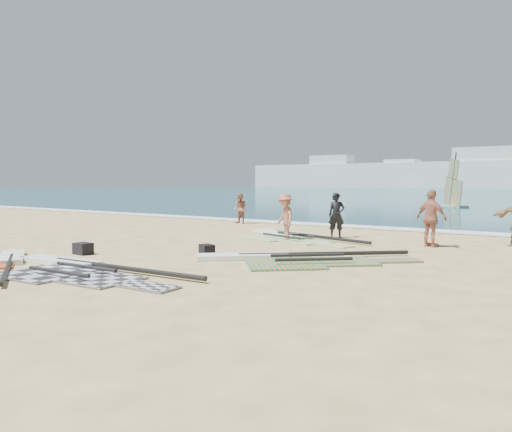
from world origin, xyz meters
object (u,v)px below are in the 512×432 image
Objects in this scene: beachgoer_back at (431,218)px; beachgoer_left at (240,209)px; rig_grey at (75,269)px; gear_bag_near at (83,249)px; rig_green at (289,236)px; rig_orange at (289,259)px; beachgoer_mid at (285,217)px; person_wetsuit at (336,215)px; gear_bag_far at (207,249)px.

beachgoer_left is at bearing 2.48° from beachgoer_back.
rig_grey is 11.23× the size of gear_bag_near.
rig_orange is (2.82, -4.61, 0.00)m from rig_green.
beachgoer_back is (7.70, 7.35, 0.75)m from gear_bag_near.
beachgoer_left is 7.11m from beachgoer_mid.
beachgoer_left is (-5.09, 3.82, 0.70)m from rig_green.
beachgoer_back is at bearing -45.91° from person_wetsuit.
rig_green is at bearing 25.33° from beachgoer_back.
beachgoer_back is (4.80, 5.31, 0.78)m from gear_bag_far.
rig_green is 12.04× the size of gear_bag_far.
beachgoer_mid is (-1.12, -1.82, 0.00)m from person_wetsuit.
rig_grey is 13.41m from beachgoer_left.
gear_bag_far is 7.20m from beachgoer_back.
beachgoer_left is (-6.53, 2.79, -0.08)m from person_wetsuit.
rig_green is at bearing 69.35° from gear_bag_near.
rig_orange is 2.92× the size of beachgoer_back.
person_wetsuit is (-1.38, 5.63, 0.79)m from rig_orange.
gear_bag_near is 0.31× the size of beachgoer_mid.
rig_grey is 3.91× the size of beachgoer_left.
beachgoer_back is (10.16, -3.46, 0.17)m from beachgoer_left.
person_wetsuit is 3.69m from beachgoer_back.
gear_bag_near is at bearing 64.91° from beachgoer_back.
beachgoer_mid reaches higher than rig_grey.
beachgoer_left is at bearing 106.84° from rig_grey.
rig_grey is at bearing -76.27° from rig_green.
beachgoer_left is 0.82× the size of beachgoer_back.
rig_green is 1.16m from beachgoer_mid.
rig_green is 5.40m from rig_orange.
beachgoer_mid reaches higher than person_wetsuit.
person_wetsuit is at bearing -14.86° from beachgoer_left.
rig_grey is at bearing 79.92° from beachgoer_back.
beachgoer_left is 10.74m from beachgoer_back.
rig_grey is 3.89m from gear_bag_far.
rig_grey is 3.51× the size of person_wetsuit.
rig_grey is 3.50× the size of beachgoer_mid.
gear_bag_far is 4.21m from beachgoer_mid.
beachgoer_mid reaches higher than gear_bag_far.
beachgoer_left is (-2.46, 10.81, 0.58)m from gear_bag_near.
beachgoer_back reaches higher than beachgoer_left.
beachgoer_left is at bearing 121.35° from person_wetsuit.
gear_bag_far is at bearing 35.13° from gear_bag_near.
rig_grey is 2.79m from gear_bag_near.
gear_bag_far is (-2.55, -0.34, 0.09)m from rig_orange.
person_wetsuit reaches higher than beachgoer_left.
rig_green is 3.39× the size of beachgoer_mid.
gear_bag_far is 0.28× the size of person_wetsuit.
gear_bag_near is at bearing -78.19° from beachgoer_mid.
person_wetsuit is 1.11× the size of beachgoer_left.
rig_grey is at bearing -61.60° from beachgoer_left.
gear_bag_far is (2.90, 2.04, -0.02)m from gear_bag_near.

